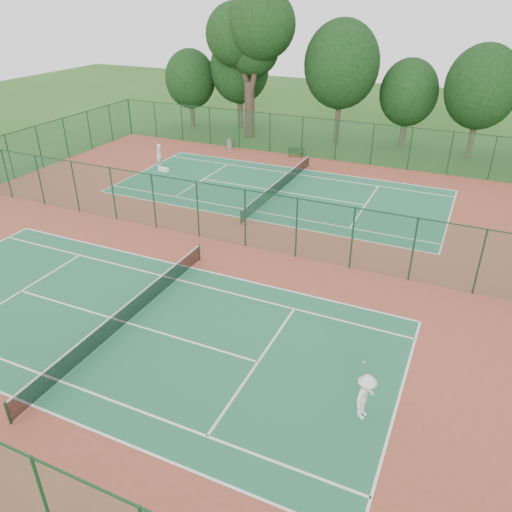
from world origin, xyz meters
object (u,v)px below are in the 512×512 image
Objects in this scene: bench at (296,152)px; big_tree at (251,34)px; player_far at (159,155)px; trash_bin at (230,144)px; player_near at (365,397)px; kit_bag at (164,169)px.

big_tree reaches higher than bench.
player_far reaches higher than trash_bin.
player_far is 14.81m from big_tree.
player_near is at bearing -81.24° from bench.
big_tree is at bearing 161.87° from player_far.
kit_bag is (1.09, -1.04, -0.77)m from player_far.
kit_bag is (-21.19, 19.40, -0.74)m from player_near.
player_near reaches higher than trash_bin.
player_near is 30.43m from bench.
big_tree reaches higher than kit_bag.
player_far reaches higher than kit_bag.
trash_bin is 0.07× the size of big_tree.
trash_bin is (3.09, 6.82, -0.45)m from player_far.
big_tree is (3.03, 11.71, 8.54)m from player_far.
bench is at bearing -35.01° from big_tree.
player_near is 33.34m from trash_bin.
player_far is 1.28× the size of bench.
big_tree is at bearing 128.93° from bench.
player_near is 1.83× the size of trash_bin.
player_far is at bearing 138.28° from kit_bag.
trash_bin is 10.23m from big_tree.
big_tree reaches higher than player_near.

